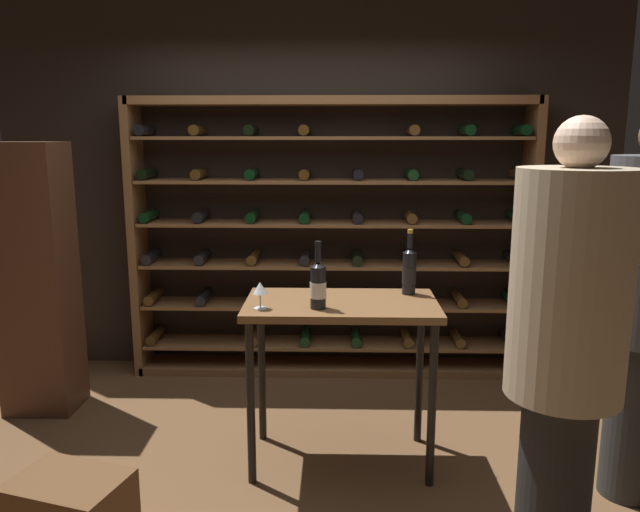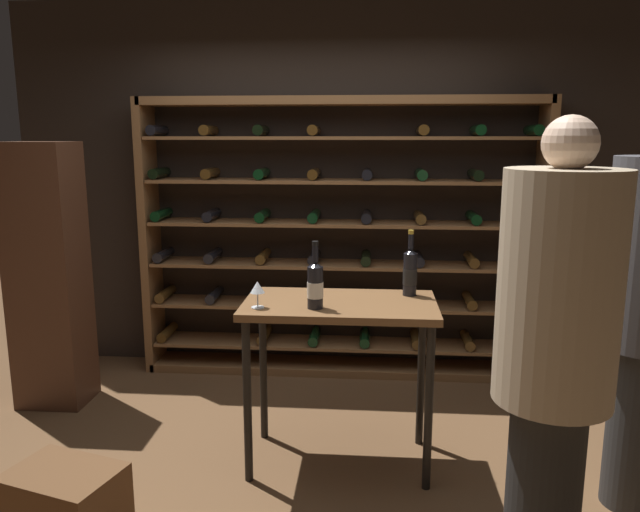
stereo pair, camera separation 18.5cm
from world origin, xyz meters
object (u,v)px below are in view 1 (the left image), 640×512
object	(u,v)px
person_guest_plum_blouse	(566,339)
display_cabinet	(36,280)
wine_rack	(332,240)
tasting_table	(341,324)
wine_bottle_gold_foil	(409,271)
wine_glass_stemmed_center	(260,289)
wine_bottle_red_label	(318,285)

from	to	relation	value
person_guest_plum_blouse	display_cabinet	bearing A→B (deg)	-68.34
wine_rack	tasting_table	distance (m)	1.36
wine_bottle_gold_foil	wine_rack	bearing A→B (deg)	110.71
person_guest_plum_blouse	wine_glass_stemmed_center	xyz separation A→B (m)	(-1.27, 0.76, -0.01)
tasting_table	display_cabinet	xyz separation A→B (m)	(-1.97, 0.64, 0.08)
wine_bottle_gold_foil	wine_glass_stemmed_center	distance (m)	0.86
person_guest_plum_blouse	tasting_table	bearing A→B (deg)	-86.54
display_cabinet	person_guest_plum_blouse	bearing A→B (deg)	-28.71
person_guest_plum_blouse	wine_glass_stemmed_center	bearing A→B (deg)	-70.44
tasting_table	display_cabinet	world-z (taller)	display_cabinet
wine_bottle_red_label	display_cabinet	bearing A→B (deg)	157.37
tasting_table	wine_bottle_gold_foil	bearing A→B (deg)	24.03
wine_rack	wine_bottle_red_label	bearing A→B (deg)	-92.21
wine_bottle_red_label	person_guest_plum_blouse	bearing A→B (deg)	-38.55
wine_rack	display_cabinet	world-z (taller)	wine_rack
tasting_table	wine_bottle_gold_foil	xyz separation A→B (m)	(0.38, 0.17, 0.26)
tasting_table	wine_glass_stemmed_center	xyz separation A→B (m)	(-0.42, -0.15, 0.23)
display_cabinet	wine_bottle_gold_foil	size ratio (longest dim) A/B	4.80
person_guest_plum_blouse	wine_bottle_red_label	distance (m)	1.24
display_cabinet	wine_bottle_red_label	distance (m)	2.01
wine_rack	tasting_table	xyz separation A→B (m)	(0.06, -1.34, -0.23)
wine_rack	wine_bottle_gold_foil	world-z (taller)	wine_rack
display_cabinet	wine_bottle_gold_foil	bearing A→B (deg)	-11.24
person_guest_plum_blouse	wine_bottle_red_label	size ratio (longest dim) A/B	5.34
display_cabinet	wine_glass_stemmed_center	distance (m)	1.75
person_guest_plum_blouse	wine_bottle_red_label	bearing A→B (deg)	-78.18
person_guest_plum_blouse	display_cabinet	size ratio (longest dim) A/B	1.06
person_guest_plum_blouse	wine_bottle_gold_foil	size ratio (longest dim) A/B	5.10
tasting_table	person_guest_plum_blouse	bearing A→B (deg)	-46.92
person_guest_plum_blouse	display_cabinet	distance (m)	3.22
wine_rack	tasting_table	size ratio (longest dim) A/B	2.89
wine_rack	person_guest_plum_blouse	size ratio (longest dim) A/B	1.59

